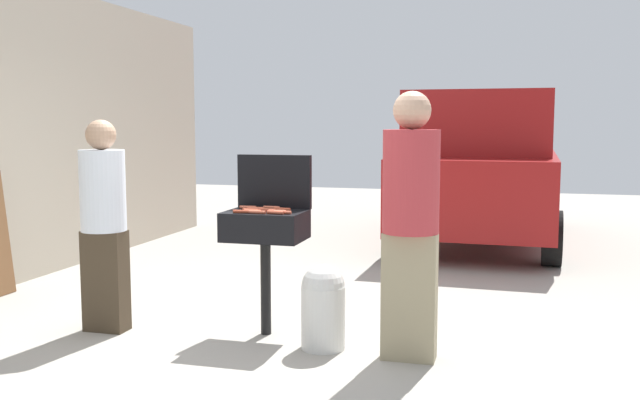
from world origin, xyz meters
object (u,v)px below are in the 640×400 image
hot_dog_5 (253,211)px  hot_dog_0 (267,210)px  hot_dog_4 (252,211)px  parked_minivan (482,167)px  bbq_grill (265,230)px  hot_dog_11 (257,212)px  hot_dog_6 (255,209)px  hot_dog_10 (275,213)px  hot_dog_9 (277,211)px  hot_dog_12 (256,208)px  person_right (411,216)px  hot_dog_2 (250,210)px  person_left (104,218)px  hot_dog_13 (283,212)px  hot_dog_8 (272,208)px  hot_dog_3 (248,207)px  propane_tank (323,305)px  hot_dog_1 (242,212)px  hot_dog_7 (282,209)px

hot_dog_5 → hot_dog_0: bearing=54.4°
hot_dog_4 → parked_minivan: (1.48, 4.92, 0.05)m
bbq_grill → hot_dog_11: hot_dog_11 is taller
hot_dog_6 → hot_dog_10: same height
hot_dog_10 → hot_dog_11: bearing=-175.9°
hot_dog_9 → hot_dog_12: bearing=149.2°
hot_dog_10 → person_right: bearing=-7.2°
hot_dog_2 → person_left: size_ratio=0.08×
bbq_grill → person_right: 1.20m
bbq_grill → hot_dog_4: 0.19m
hot_dog_6 → hot_dog_13: (0.27, -0.14, 0.00)m
hot_dog_13 → hot_dog_2: bearing=162.6°
person_left → parked_minivan: size_ratio=0.37×
hot_dog_4 → hot_dog_8: same height
hot_dog_2 → hot_dog_8: (0.11, 0.17, 0.00)m
hot_dog_2 → person_right: size_ratio=0.07×
hot_dog_3 → person_left: (-1.06, -0.34, -0.07)m
propane_tank → hot_dog_13: bearing=163.4°
hot_dog_13 → parked_minivan: parked_minivan is taller
hot_dog_9 → hot_dog_5: bearing=-165.8°
hot_dog_6 → hot_dog_10: size_ratio=1.00×
parked_minivan → hot_dog_0: bearing=75.9°
hot_dog_3 → hot_dog_13: 0.42m
hot_dog_9 → bbq_grill: bearing=146.6°
hot_dog_13 → person_left: bearing=-175.3°
hot_dog_2 → hot_dog_9: same height
hot_dog_0 → hot_dog_11: bearing=-101.3°
person_left → hot_dog_8: bearing=11.3°
hot_dog_4 → hot_dog_8: (0.08, 0.22, 0.00)m
hot_dog_5 → propane_tank: bearing=-9.5°
hot_dog_3 → hot_dog_12: size_ratio=1.00×
hot_dog_12 → hot_dog_13: same height
propane_tank → hot_dog_12: bearing=156.2°
person_right → hot_dog_9: bearing=-3.0°
hot_dog_1 → hot_dog_10: same height
hot_dog_6 → person_left: bearing=-167.5°
bbq_grill → hot_dog_9: 0.22m
hot_dog_3 → hot_dog_10: bearing=-38.7°
hot_dog_11 → hot_dog_8: bearing=88.2°
hot_dog_0 → hot_dog_7: bearing=36.4°
parked_minivan → person_left: bearing=64.2°
hot_dog_10 → hot_dog_13: (0.05, 0.03, 0.00)m
hot_dog_7 → hot_dog_12: (-0.21, -0.00, 0.00)m
hot_dog_8 → parked_minivan: (1.40, 4.70, 0.05)m
bbq_grill → person_right: person_right is taller
propane_tank → person_left: (-1.76, -0.02, 0.58)m
hot_dog_1 → hot_dog_6: 0.18m
hot_dog_4 → hot_dog_8: 0.23m
hot_dog_10 → hot_dog_0: bearing=130.7°
hot_dog_13 → parked_minivan: size_ratio=0.03×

